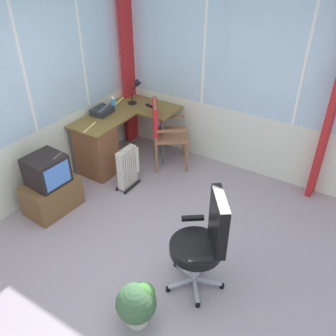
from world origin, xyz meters
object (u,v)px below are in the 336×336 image
(office_chair, at_px, (205,238))
(desk, at_px, (100,145))
(wooden_armchair, at_px, (162,126))
(spray_bottle, at_px, (113,102))
(tv_remote, at_px, (150,106))
(space_heater, at_px, (128,167))
(tv_on_stand, at_px, (50,187))
(paper_tray, at_px, (102,111))
(potted_plant, at_px, (137,303))
(desk_lamp, at_px, (137,88))

(office_chair, bearing_deg, desk, 64.89)
(wooden_armchair, bearing_deg, spray_bottle, 97.53)
(desk, height_order, office_chair, office_chair)
(desk, distance_m, tv_remote, 0.95)
(office_chair, xyz_separation_m, space_heater, (0.93, 1.62, -0.30))
(tv_remote, xyz_separation_m, wooden_armchair, (-0.24, -0.36, -0.14))
(spray_bottle, xyz_separation_m, tv_on_stand, (-1.50, -0.18, -0.53))
(paper_tray, bearing_deg, desk, -151.79)
(spray_bottle, distance_m, tv_on_stand, 1.60)
(paper_tray, xyz_separation_m, wooden_armchair, (0.33, -0.80, -0.17))
(tv_remote, bearing_deg, paper_tray, 155.62)
(spray_bottle, bearing_deg, wooden_armchair, -82.47)
(paper_tray, xyz_separation_m, potted_plant, (-1.98, -2.04, -0.56))
(office_chair, bearing_deg, tv_remote, 45.58)
(desk, relative_size, tv_on_stand, 1.87)
(desk_lamp, distance_m, spray_bottle, 0.43)
(potted_plant, bearing_deg, office_chair, -22.66)
(tv_on_stand, bearing_deg, desk, 3.53)
(wooden_armchair, relative_size, office_chair, 0.94)
(desk_lamp, xyz_separation_m, paper_tray, (-0.60, 0.19, -0.19))
(paper_tray, height_order, office_chair, office_chair)
(paper_tray, bearing_deg, office_chair, -118.98)
(desk, bearing_deg, desk_lamp, -3.49)
(desk_lamp, distance_m, potted_plant, 3.26)
(desk_lamp, relative_size, tv_on_stand, 0.48)
(desk_lamp, xyz_separation_m, tv_on_stand, (-1.86, -0.01, -0.67))
(office_chair, height_order, tv_on_stand, office_chair)
(desk, relative_size, tv_remote, 9.55)
(tv_on_stand, xyz_separation_m, potted_plant, (-0.71, -1.83, -0.09))
(tv_on_stand, relative_size, potted_plant, 1.75)
(wooden_armchair, relative_size, space_heater, 1.71)
(desk_lamp, relative_size, potted_plant, 0.84)
(spray_bottle, distance_m, space_heater, 1.07)
(space_heater, bearing_deg, desk, 80.16)
(tv_on_stand, bearing_deg, office_chair, -90.54)
(tv_on_stand, bearing_deg, spray_bottle, 6.96)
(tv_on_stand, height_order, space_heater, tv_on_stand)
(tv_remote, bearing_deg, potted_plant, -134.84)
(desk, xyz_separation_m, potted_plant, (-1.71, -1.90, -0.17))
(office_chair, relative_size, potted_plant, 2.44)
(desk, distance_m, spray_bottle, 0.68)
(spray_bottle, relative_size, paper_tray, 0.72)
(office_chair, bearing_deg, space_heater, 60.25)
(desk, height_order, tv_on_stand, desk)
(tv_remote, relative_size, tv_on_stand, 0.20)
(space_heater, bearing_deg, office_chair, -119.75)
(wooden_armchair, relative_size, tv_on_stand, 1.31)
(office_chair, distance_m, space_heater, 1.89)
(tv_remote, relative_size, space_heater, 0.25)
(desk, xyz_separation_m, paper_tray, (0.26, 0.14, 0.39))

